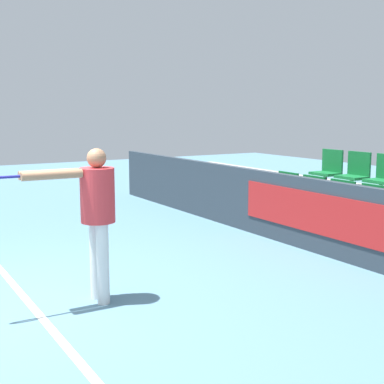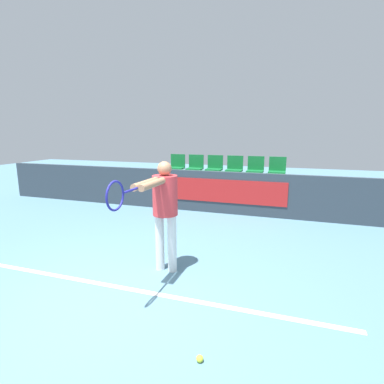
# 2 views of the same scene
# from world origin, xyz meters

# --- Properties ---
(court_baseline) EXTENTS (5.58, 0.08, 0.01)m
(court_baseline) POSITION_xyz_m (0.00, 0.39, 0.00)
(court_baseline) COLOR white
(court_baseline) RESTS_ON ground
(barrier_wall) EXTENTS (12.55, 0.14, 1.05)m
(barrier_wall) POSITION_xyz_m (0.00, 4.46, 0.53)
(barrier_wall) COLOR #2D3842
(barrier_wall) RESTS_ON ground
(bleacher_tier_front) EXTENTS (12.15, 1.05, 0.35)m
(bleacher_tier_front) POSITION_xyz_m (0.00, 5.06, 0.18)
(bleacher_tier_front) COLOR #9E9E99
(bleacher_tier_front) RESTS_ON ground
(stadium_chair_0) EXTENTS (0.48, 0.38, 0.60)m
(stadium_chair_0) POSITION_xyz_m (-1.56, 5.19, 0.62)
(stadium_chair_0) COLOR #333333
(stadium_chair_0) RESTS_ON bleacher_tier_front
(stadium_chair_1) EXTENTS (0.48, 0.38, 0.60)m
(stadium_chair_1) POSITION_xyz_m (-0.94, 5.19, 0.62)
(stadium_chair_1) COLOR #333333
(stadium_chair_1) RESTS_ON bleacher_tier_front
(stadium_chair_2) EXTENTS (0.48, 0.38, 0.60)m
(stadium_chair_2) POSITION_xyz_m (-0.31, 5.19, 0.62)
(stadium_chair_2) COLOR #333333
(stadium_chair_2) RESTS_ON bleacher_tier_front
(stadium_chair_3) EXTENTS (0.48, 0.38, 0.60)m
(stadium_chair_3) POSITION_xyz_m (0.31, 5.19, 0.62)
(stadium_chair_3) COLOR #333333
(stadium_chair_3) RESTS_ON bleacher_tier_front
(stadium_chair_6) EXTENTS (0.48, 0.38, 0.60)m
(stadium_chair_6) POSITION_xyz_m (-1.56, 6.24, 0.97)
(stadium_chair_6) COLOR #333333
(stadium_chair_6) RESTS_ON bleacher_tier_middle
(stadium_chair_7) EXTENTS (0.48, 0.38, 0.60)m
(stadium_chair_7) POSITION_xyz_m (-0.94, 6.24, 0.97)
(stadium_chair_7) COLOR #333333
(stadium_chair_7) RESTS_ON bleacher_tier_middle
(tennis_player) EXTENTS (0.36, 1.57, 1.63)m
(tennis_player) POSITION_xyz_m (0.26, 1.00, 1.03)
(tennis_player) COLOR silver
(tennis_player) RESTS_ON ground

